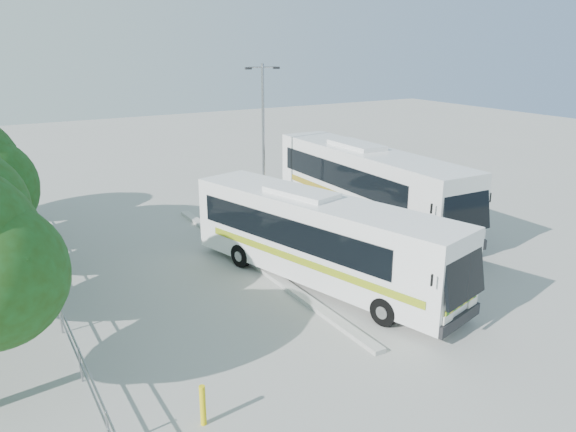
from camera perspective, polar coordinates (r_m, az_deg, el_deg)
ground at (r=22.39m, az=4.18°, el=-5.42°), size 100.00×100.00×0.00m
kerb_divider at (r=22.86m, az=-3.45°, el=-4.71°), size 0.40×16.00×0.15m
railing at (r=22.44m, az=-23.79°, el=-4.84°), size 0.06×22.00×1.00m
coach_main at (r=20.59m, az=3.31°, el=-2.23°), size 5.24×11.77×3.21m
coach_adjacent at (r=27.88m, az=8.17°, el=3.32°), size 2.93×12.97×3.59m
lamppost at (r=29.88m, az=-2.53°, el=8.74°), size 1.85×0.44×7.56m
bollard at (r=13.98m, az=-8.65°, el=-18.48°), size 0.17×0.17×1.04m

